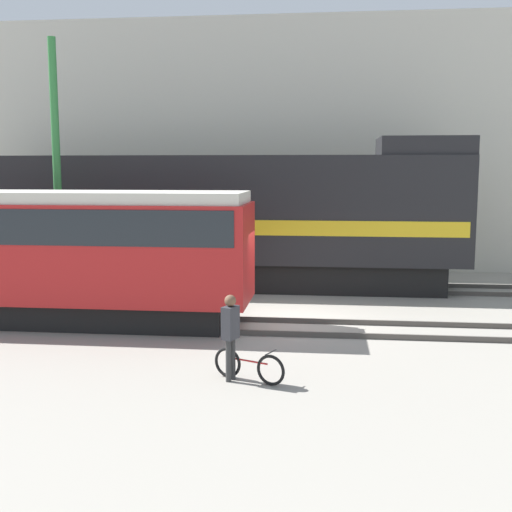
# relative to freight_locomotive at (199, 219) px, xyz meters

# --- Properties ---
(ground_plane) EXTENTS (120.00, 120.00, 0.00)m
(ground_plane) POSITION_rel_freight_locomotive_xyz_m (3.39, -4.86, -2.44)
(ground_plane) COLOR gray
(track_near) EXTENTS (60.00, 1.50, 0.14)m
(track_near) POSITION_rel_freight_locomotive_xyz_m (3.39, -5.90, -2.37)
(track_near) COLOR #47423D
(track_near) RESTS_ON ground
(track_far) EXTENTS (60.00, 1.51, 0.14)m
(track_far) POSITION_rel_freight_locomotive_xyz_m (3.39, 0.00, -2.37)
(track_far) COLOR #47423D
(track_far) RESTS_ON ground
(building_backdrop) EXTENTS (38.40, 6.00, 10.33)m
(building_backdrop) POSITION_rel_freight_locomotive_xyz_m (3.39, 7.30, 2.73)
(building_backdrop) COLOR beige
(building_backdrop) RESTS_ON ground
(freight_locomotive) EXTENTS (18.67, 3.04, 5.23)m
(freight_locomotive) POSITION_rel_freight_locomotive_xyz_m (0.00, 0.00, 0.00)
(freight_locomotive) COLOR black
(freight_locomotive) RESTS_ON ground
(streetcar) EXTENTS (10.64, 2.54, 3.60)m
(streetcar) POSITION_rel_freight_locomotive_xyz_m (-2.81, -5.90, -0.38)
(streetcar) COLOR black
(streetcar) RESTS_ON ground
(bicycle) EXTENTS (1.50, 0.76, 0.68)m
(bicycle) POSITION_rel_freight_locomotive_xyz_m (3.01, -10.11, -2.12)
(bicycle) COLOR black
(bicycle) RESTS_ON ground
(person) EXTENTS (0.35, 0.42, 1.74)m
(person) POSITION_rel_freight_locomotive_xyz_m (2.65, -10.10, -1.37)
(person) COLOR #333333
(person) RESTS_ON ground
(utility_pole_left) EXTENTS (0.24, 0.24, 8.16)m
(utility_pole_left) POSITION_rel_freight_locomotive_xyz_m (-3.91, -2.95, 1.65)
(utility_pole_left) COLOR #2D7238
(utility_pole_left) RESTS_ON ground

